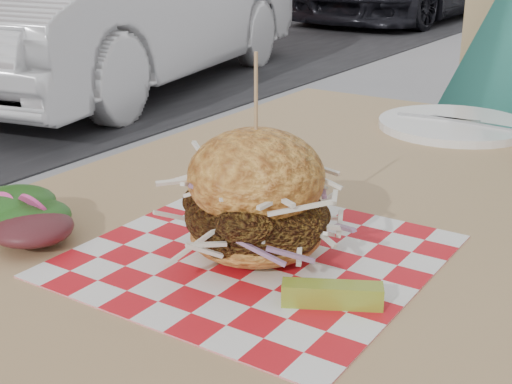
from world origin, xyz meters
TOP-DOWN VIEW (x-y plane):
  - car_white at (-3.60, 3.49)m, footprint 2.02×3.92m
  - patio_table at (-0.24, 0.34)m, footprint 0.80×1.20m
  - paper_liner at (-0.24, 0.11)m, footprint 0.36×0.36m
  - sandwich at (-0.24, 0.11)m, footprint 0.19×0.19m
  - pickle_spear at (-0.12, 0.06)m, footprint 0.09×0.06m
  - side_salad at (-0.50, -0.00)m, footprint 0.14×0.14m
  - place_setting at (-0.24, 0.77)m, footprint 0.27×0.27m

SIDE VIEW (x-z plane):
  - car_white at x=-3.60m, z-range 0.00..1.23m
  - patio_table at x=-0.24m, z-range 0.30..1.05m
  - paper_liner at x=-0.24m, z-range 0.75..0.75m
  - place_setting at x=-0.24m, z-range 0.75..0.77m
  - pickle_spear at x=-0.12m, z-range 0.75..0.77m
  - side_salad at x=-0.50m, z-range 0.74..0.79m
  - sandwich at x=-0.24m, z-range 0.70..0.92m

